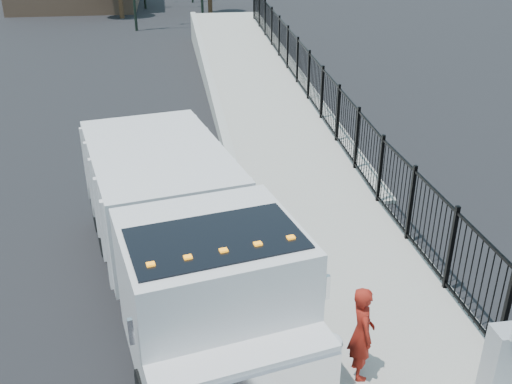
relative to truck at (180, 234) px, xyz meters
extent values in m
plane|color=black|center=(1.69, -0.38, -1.61)|extent=(120.00, 120.00, 0.00)
cube|color=#9E998E|center=(3.61, -2.38, -1.55)|extent=(3.55, 12.00, 0.12)
cube|color=#ADAAA3|center=(1.69, -2.38, -1.53)|extent=(0.30, 12.00, 0.16)
cube|color=#9E998E|center=(3.81, 15.62, -1.61)|extent=(3.95, 24.06, 3.19)
cube|color=black|center=(5.24, 11.62, -0.71)|extent=(0.10, 28.00, 1.80)
cube|color=black|center=(-0.08, 0.41, -1.00)|extent=(2.59, 7.55, 0.24)
cube|color=silver|center=(0.43, -2.07, 0.10)|extent=(3.02, 2.89, 2.20)
cube|color=silver|center=(0.70, -3.41, -0.45)|extent=(2.69, 1.28, 1.10)
cube|color=black|center=(0.48, -2.34, 0.76)|extent=(2.66, 1.89, 0.94)
cube|color=silver|center=(-0.37, 1.81, 0.10)|extent=(3.52, 5.06, 1.87)
cube|color=silver|center=(-0.70, -3.42, 0.59)|extent=(0.08, 0.08, 0.39)
cube|color=silver|center=(1.99, -2.87, 0.59)|extent=(0.08, 0.08, 0.39)
cube|color=orange|center=(-0.41, -2.91, 1.22)|extent=(0.13, 0.11, 0.07)
cube|color=orange|center=(0.07, -2.81, 1.22)|extent=(0.13, 0.11, 0.07)
cube|color=orange|center=(0.56, -2.71, 1.22)|extent=(0.13, 0.11, 0.07)
cube|color=orange|center=(1.04, -2.61, 1.22)|extent=(0.13, 0.11, 0.07)
cube|color=orange|center=(1.53, -2.51, 1.22)|extent=(0.13, 0.11, 0.07)
cylinder|color=black|center=(1.71, -2.59, -1.06)|extent=(0.57, 1.15, 1.10)
cylinder|color=black|center=(-1.64, 2.23, -1.06)|extent=(0.57, 1.15, 1.10)
cylinder|color=black|center=(0.62, 2.69, -1.06)|extent=(0.57, 1.15, 1.10)
cylinder|color=black|center=(-1.88, 3.41, -1.06)|extent=(0.57, 1.15, 1.10)
cylinder|color=black|center=(0.38, 3.88, -1.06)|extent=(0.57, 1.15, 1.10)
imported|color=maroon|center=(2.74, -2.44, -0.65)|extent=(0.43, 0.63, 1.67)
cube|color=gray|center=(4.79, -3.21, -0.86)|extent=(0.55, 0.40, 1.25)
ellipsoid|color=silver|center=(2.49, -1.66, -1.43)|extent=(0.44, 0.44, 0.11)
camera|label=1|loc=(-0.01, -9.29, 5.27)|focal=40.00mm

